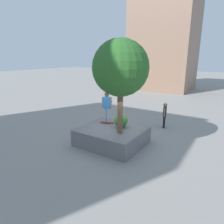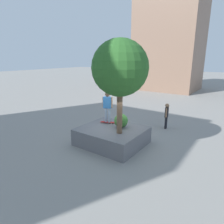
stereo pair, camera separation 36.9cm
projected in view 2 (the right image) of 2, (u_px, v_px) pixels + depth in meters
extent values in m
plane|color=gray|center=(115.00, 143.00, 10.98)|extent=(120.00, 120.00, 0.00)
cube|color=slate|center=(112.00, 136.00, 10.76)|extent=(3.28, 2.88, 0.89)
cylinder|color=brown|center=(120.00, 109.00, 9.66)|extent=(0.28, 0.28, 2.46)
sphere|color=#2D6628|center=(120.00, 68.00, 9.13)|extent=(2.66, 2.66, 2.66)
sphere|color=#3D7A33|center=(121.00, 121.00, 10.69)|extent=(0.75, 0.75, 0.75)
cube|color=#A51E1E|center=(108.00, 122.00, 11.43)|extent=(0.82, 0.50, 0.02)
sphere|color=beige|center=(112.00, 123.00, 11.47)|extent=(0.06, 0.06, 0.06)
sphere|color=beige|center=(112.00, 123.00, 11.31)|extent=(0.06, 0.06, 0.06)
sphere|color=beige|center=(104.00, 122.00, 11.57)|extent=(0.06, 0.06, 0.06)
sphere|color=beige|center=(103.00, 123.00, 11.42)|extent=(0.06, 0.06, 0.06)
cylinder|color=#8C9EB7|center=(106.00, 115.00, 11.35)|extent=(0.15, 0.15, 0.83)
cylinder|color=#8C9EB7|center=(109.00, 115.00, 11.29)|extent=(0.15, 0.15, 0.83)
cube|color=#2D6BB2|center=(107.00, 102.00, 11.12)|extent=(0.50, 0.32, 0.65)
cylinder|color=#9E7251|center=(103.00, 102.00, 11.19)|extent=(0.10, 0.10, 0.61)
cylinder|color=#9E7251|center=(112.00, 102.00, 11.04)|extent=(0.10, 0.10, 0.61)
sphere|color=#9E7251|center=(107.00, 94.00, 11.00)|extent=(0.27, 0.27, 0.27)
cylinder|color=black|center=(166.00, 122.00, 13.18)|extent=(0.15, 0.15, 0.80)
cylinder|color=black|center=(166.00, 123.00, 13.01)|extent=(0.15, 0.15, 0.80)
cube|color=black|center=(167.00, 112.00, 12.91)|extent=(0.29, 0.48, 0.62)
cylinder|color=#9E7251|center=(167.00, 111.00, 13.11)|extent=(0.10, 0.10, 0.59)
cylinder|color=#9E7251|center=(166.00, 113.00, 12.69)|extent=(0.10, 0.10, 0.59)
sphere|color=#9E7251|center=(167.00, 106.00, 12.79)|extent=(0.26, 0.26, 0.26)
cube|color=#8C6B56|center=(169.00, 43.00, 27.50)|extent=(8.30, 6.96, 12.83)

